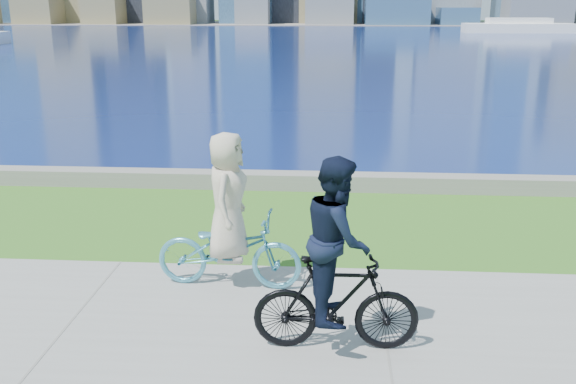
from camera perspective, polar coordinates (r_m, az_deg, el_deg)
name	(u,v)px	position (r m, az deg, el deg)	size (l,w,h in m)	color
ground	(78,314)	(9.04, -18.15, -10.29)	(320.00, 320.00, 0.00)	#2F641A
concrete_path	(78,314)	(9.04, -18.16, -10.24)	(80.00, 3.50, 0.02)	gray
seawall	(184,179)	(14.53, -9.24, 1.17)	(90.00, 0.50, 0.35)	slate
bay_water	(307,38)	(79.60, 1.73, 13.55)	(320.00, 131.00, 0.01)	navy
far_shore	(319,23)	(137.53, 2.78, 14.75)	(320.00, 30.00, 0.12)	gray
ferry_far	(518,27)	(98.62, 19.77, 13.67)	(15.05, 4.30, 2.04)	white
cyclist_woman	(228,231)	(9.11, -5.32, -3.45)	(0.87, 2.13, 2.25)	#4FA4C0
cyclist_man	(337,272)	(7.40, 4.36, -7.08)	(0.73, 1.94, 2.33)	black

